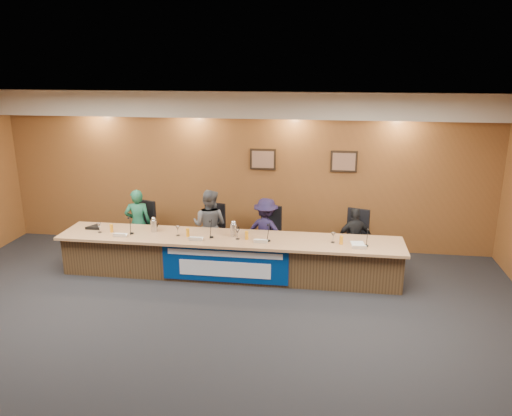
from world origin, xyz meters
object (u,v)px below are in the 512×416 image
(panelist_a, at_px, (138,223))
(office_chair_b, at_px, (211,235))
(office_chair_a, at_px, (141,232))
(speakerphone, at_px, (94,227))
(carafe_left, at_px, (154,226))
(office_chair_c, at_px, (267,238))
(dais_body, at_px, (229,257))
(panelist_b, at_px, (210,226))
(panelist_c, at_px, (266,231))
(banner, at_px, (225,265))
(panelist_d, at_px, (355,239))
(carafe_mid, at_px, (234,230))
(office_chair_d, at_px, (354,242))

(panelist_a, distance_m, office_chair_b, 1.45)
(panelist_a, height_order, office_chair_b, panelist_a)
(office_chair_a, height_order, speakerphone, speakerphone)
(carafe_left, bearing_deg, office_chair_c, 19.30)
(dais_body, bearing_deg, office_chair_a, 158.92)
(panelist_b, distance_m, panelist_c, 1.09)
(banner, height_order, panelist_d, panelist_d)
(dais_body, xyz_separation_m, banner, (0.00, -0.41, 0.03))
(panelist_a, bearing_deg, panelist_c, 165.48)
(office_chair_b, xyz_separation_m, office_chair_c, (1.09, 0.00, 0.00))
(panelist_b, bearing_deg, carafe_mid, 143.64)
(office_chair_c, bearing_deg, office_chair_d, 16.95)
(banner, relative_size, office_chair_a, 4.58)
(banner, xyz_separation_m, panelist_b, (-0.51, 1.06, 0.33))
(office_chair_a, bearing_deg, speakerphone, -112.64)
(dais_body, xyz_separation_m, speakerphone, (-2.57, 0.06, 0.43))
(panelist_a, xyz_separation_m, panelist_d, (4.18, 0.00, -0.10))
(office_chair_b, distance_m, office_chair_d, 2.74)
(office_chair_a, relative_size, speakerphone, 1.50)
(office_chair_d, height_order, carafe_mid, carafe_mid)
(banner, bearing_deg, panelist_a, 151.29)
(panelist_d, bearing_deg, speakerphone, -6.57)
(dais_body, height_order, panelist_d, panelist_d)
(office_chair_a, height_order, office_chair_c, same)
(panelist_a, xyz_separation_m, office_chair_b, (1.43, 0.10, -0.21))
(office_chair_b, bearing_deg, office_chair_a, -169.16)
(dais_body, xyz_separation_m, panelist_b, (-0.51, 0.65, 0.36))
(banner, xyz_separation_m, panelist_d, (2.24, 1.06, 0.21))
(panelist_a, xyz_separation_m, panelist_c, (2.52, 0.00, -0.04))
(dais_body, relative_size, carafe_mid, 25.49)
(office_chair_c, bearing_deg, office_chair_a, -163.05)
(panelist_a, height_order, office_chair_c, panelist_a)
(carafe_left, xyz_separation_m, carafe_mid, (1.48, -0.05, 0.01))
(office_chair_c, height_order, speakerphone, speakerphone)
(panelist_a, xyz_separation_m, office_chair_c, (2.52, 0.10, -0.21))
(panelist_b, bearing_deg, speakerphone, 26.97)
(panelist_c, relative_size, panelist_d, 1.10)
(office_chair_a, relative_size, office_chair_b, 1.00)
(carafe_left, distance_m, carafe_mid, 1.48)
(office_chair_c, bearing_deg, speakerphone, -150.67)
(carafe_left, bearing_deg, panelist_a, 132.33)
(banner, height_order, panelist_a, panelist_a)
(carafe_mid, relative_size, speakerphone, 0.74)
(panelist_a, relative_size, office_chair_d, 2.86)
(office_chair_a, relative_size, carafe_left, 2.17)
(panelist_d, bearing_deg, panelist_a, -13.58)
(panelist_a, distance_m, office_chair_d, 4.18)
(banner, xyz_separation_m, carafe_left, (-1.40, 0.47, 0.48))
(dais_body, distance_m, carafe_mid, 0.52)
(panelist_d, bearing_deg, panelist_b, -13.58)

